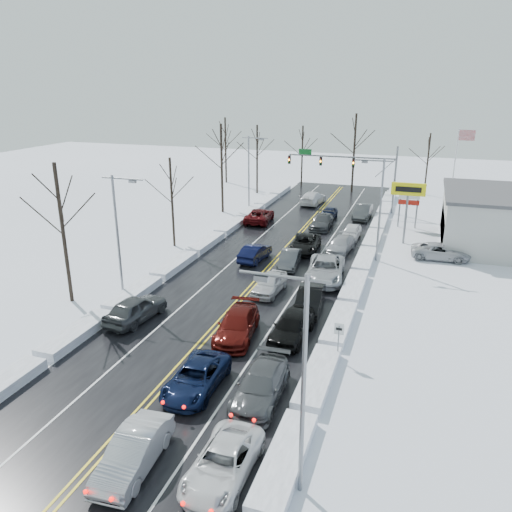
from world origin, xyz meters
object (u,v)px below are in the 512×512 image
(flagpole, at_px, (456,165))
(oncoming_car_0, at_px, (255,260))
(traffic_signal_mast, at_px, (353,166))
(tires_plus_sign, at_px, (408,193))

(flagpole, distance_m, oncoming_car_0, 29.52)
(traffic_signal_mast, relative_size, oncoming_car_0, 2.99)
(tires_plus_sign, distance_m, oncoming_car_0, 16.24)
(oncoming_car_0, bearing_deg, flagpole, -121.02)
(tires_plus_sign, xyz_separation_m, oncoming_car_0, (-12.23, -9.45, -4.99))
(oncoming_car_0, bearing_deg, tires_plus_sign, -137.55)
(traffic_signal_mast, height_order, oncoming_car_0, traffic_signal_mast)
(flagpole, bearing_deg, oncoming_car_0, -125.77)
(traffic_signal_mast, xyz_separation_m, tires_plus_sign, (7.05, -12.00, -0.49))
(traffic_signal_mast, height_order, flagpole, flagpole)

